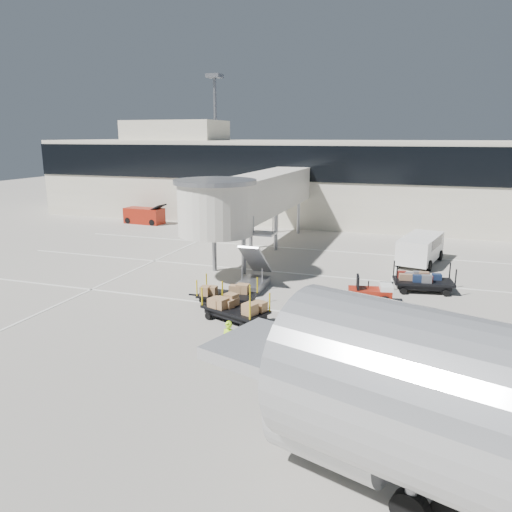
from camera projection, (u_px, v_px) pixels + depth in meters
The scene contains 11 objects.
ground at pixel (245, 323), 23.20m from camera, with size 140.00×140.00×0.00m, color #BBB4A7.
lane_markings at pixel (285, 271), 32.00m from camera, with size 40.00×30.00×0.02m.
terminal at pixel (344, 180), 49.89m from camera, with size 64.00×12.11×15.20m.
jet_bridge at pixel (252, 197), 34.72m from camera, with size 5.70×20.40×6.03m.
baggage_tug at pixel (371, 293), 25.80m from camera, with size 2.37×1.75×1.45m.
suitcase_cart at pixel (423, 281), 27.73m from camera, with size 4.02×2.12×1.54m.
box_cart_near at pixel (239, 309), 23.22m from camera, with size 3.87×2.56×1.50m.
box_cart_far at pixel (229, 296), 25.43m from camera, with size 3.63×1.60×1.41m.
ground_worker at pixel (229, 341), 19.07m from camera, with size 0.59×0.39×1.62m, color #AFF019.
minivan at pixel (421, 247), 33.81m from camera, with size 3.06×5.33×1.90m.
belt_loader at pixel (144, 216), 49.18m from camera, with size 4.28×1.96×2.01m.
Camera 1 is at (7.53, -20.49, 8.48)m, focal length 35.00 mm.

